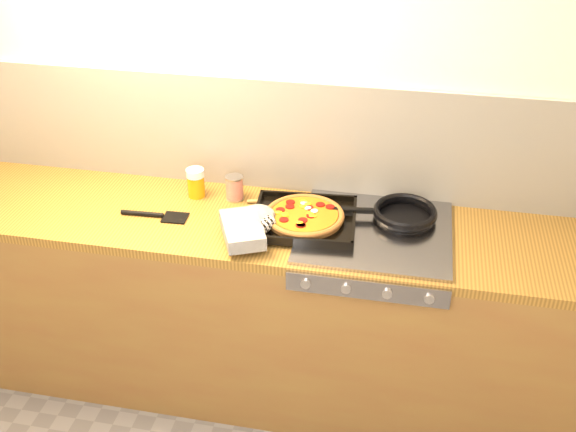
% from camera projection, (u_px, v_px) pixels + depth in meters
% --- Properties ---
extents(room_shell, '(3.20, 3.20, 3.20)m').
position_uv_depth(room_shell, '(279.00, 137.00, 2.87)').
color(room_shell, white).
rests_on(room_shell, ground).
extents(counter_run, '(3.20, 0.62, 0.90)m').
position_uv_depth(counter_run, '(267.00, 307.00, 2.99)').
color(counter_run, brown).
rests_on(counter_run, ground).
extents(stovetop, '(0.60, 0.56, 0.02)m').
position_uv_depth(stovetop, '(375.00, 232.00, 2.68)').
color(stovetop, gray).
rests_on(stovetop, counter_run).
extents(pizza_on_tray, '(0.55, 0.50, 0.07)m').
position_uv_depth(pizza_on_tray, '(288.00, 219.00, 2.69)').
color(pizza_on_tray, black).
rests_on(pizza_on_tray, stovetop).
extents(frying_pan, '(0.45, 0.29, 0.04)m').
position_uv_depth(frying_pan, '(403.00, 214.00, 2.73)').
color(frying_pan, black).
rests_on(frying_pan, stovetop).
extents(tomato_can, '(0.08, 0.08, 0.11)m').
position_uv_depth(tomato_can, '(234.00, 188.00, 2.89)').
color(tomato_can, '#9A110C').
rests_on(tomato_can, counter_run).
extents(juice_glass, '(0.10, 0.10, 0.13)m').
position_uv_depth(juice_glass, '(196.00, 183.00, 2.90)').
color(juice_glass, orange).
rests_on(juice_glass, counter_run).
extents(wooden_spoon, '(0.30, 0.10, 0.02)m').
position_uv_depth(wooden_spoon, '(289.00, 200.00, 2.88)').
color(wooden_spoon, '#A28044').
rests_on(wooden_spoon, counter_run).
extents(black_spatula, '(0.28, 0.09, 0.02)m').
position_uv_depth(black_spatula, '(156.00, 215.00, 2.78)').
color(black_spatula, black).
rests_on(black_spatula, counter_run).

